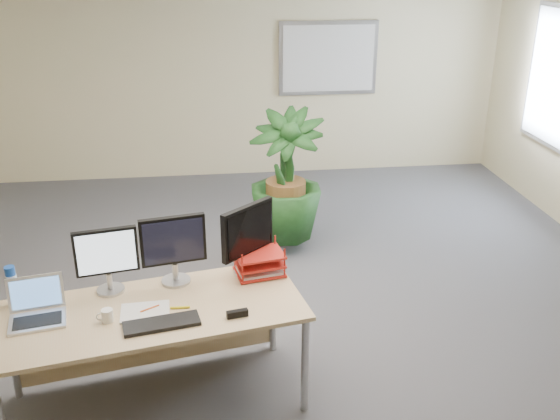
{
  "coord_description": "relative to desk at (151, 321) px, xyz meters",
  "views": [
    {
      "loc": [
        -0.43,
        -4.16,
        2.89
      ],
      "look_at": [
        0.12,
        0.35,
        0.97
      ],
      "focal_mm": 40.0,
      "sensor_mm": 36.0,
      "label": 1
    }
  ],
  "objects": [
    {
      "name": "monitor_left",
      "position": [
        -0.27,
        0.16,
        0.42
      ],
      "size": [
        0.41,
        0.19,
        0.46
      ],
      "color": "#AEAEB3",
      "rests_on": "desk"
    },
    {
      "name": "window",
      "position": [
        4.32,
        2.84,
        0.96
      ],
      "size": [
        0.04,
        1.3,
        1.55
      ],
      "color": "#A0A0A5",
      "rests_on": "right_wall"
    },
    {
      "name": "letter_tray",
      "position": [
        0.75,
        0.28,
        0.23
      ],
      "size": [
        0.37,
        0.31,
        0.16
      ],
      "color": "red",
      "rests_on": "desk"
    },
    {
      "name": "laptop",
      "position": [
        -0.68,
        -0.12,
        0.22
      ],
      "size": [
        0.39,
        0.35,
        0.24
      ],
      "color": "silver",
      "rests_on": "desk"
    },
    {
      "name": "floor_plant",
      "position": [
        1.19,
        2.14,
        0.16
      ],
      "size": [
        1.07,
        1.07,
        1.5
      ],
      "primitive_type": "imported",
      "rotation": [
        0.0,
        0.0,
        -0.35
      ],
      "color": "#143815",
      "rests_on": "floor"
    },
    {
      "name": "spiral_notebook",
      "position": [
        -0.02,
        -0.14,
        0.16
      ],
      "size": [
        0.32,
        0.24,
        0.01
      ],
      "primitive_type": "cube",
      "rotation": [
        0.0,
        0.0,
        0.05
      ],
      "color": "silver",
      "rests_on": "desk"
    },
    {
      "name": "whiteboard",
      "position": [
        2.05,
        4.51,
        0.96
      ],
      "size": [
        1.3,
        0.04,
        0.95
      ],
      "color": "#A0A0A5",
      "rests_on": "back_wall"
    },
    {
      "name": "stapler",
      "position": [
        0.56,
        -0.26,
        0.18
      ],
      "size": [
        0.14,
        0.06,
        0.05
      ],
      "primitive_type": "cube",
      "rotation": [
        0.0,
        0.0,
        0.19
      ],
      "color": "black",
      "rests_on": "desk"
    },
    {
      "name": "coffee_mug",
      "position": [
        -0.24,
        -0.21,
        0.2
      ],
      "size": [
        0.11,
        0.07,
        0.08
      ],
      "color": "white",
      "rests_on": "desk"
    },
    {
      "name": "monitor_dark",
      "position": [
        0.68,
        0.3,
        0.45
      ],
      "size": [
        0.38,
        0.34,
        0.52
      ],
      "color": "#AEAEB3",
      "rests_on": "desk"
    },
    {
      "name": "water_bottle",
      "position": [
        -0.86,
        0.06,
        0.29
      ],
      "size": [
        0.07,
        0.07,
        0.27
      ],
      "color": "white",
      "rests_on": "desk"
    },
    {
      "name": "orange_pen",
      "position": [
        0.01,
        -0.12,
        0.18
      ],
      "size": [
        0.12,
        0.08,
        0.01
      ],
      "primitive_type": "cylinder",
      "rotation": [
        0.0,
        1.57,
        0.54
      ],
      "color": "orange",
      "rests_on": "spiral_notebook"
    },
    {
      "name": "yellow_highlighter",
      "position": [
        0.2,
        -0.12,
        0.17
      ],
      "size": [
        0.13,
        0.02,
        0.02
      ],
      "primitive_type": "cylinder",
      "rotation": [
        0.0,
        1.57,
        -0.02
      ],
      "color": "yellow",
      "rests_on": "desk"
    },
    {
      "name": "floor",
      "position": [
        0.85,
        0.54,
        -0.59
      ],
      "size": [
        8.0,
        8.0,
        0.0
      ],
      "primitive_type": "plane",
      "color": "#414145",
      "rests_on": "ground"
    },
    {
      "name": "monitor_right",
      "position": [
        0.17,
        0.23,
        0.44
      ],
      "size": [
        0.44,
        0.2,
        0.49
      ],
      "color": "#AEAEB3",
      "rests_on": "desk"
    },
    {
      "name": "desk",
      "position": [
        0.0,
        0.0,
        0.0
      ],
      "size": [
        2.07,
        1.17,
        0.75
      ],
      "color": "tan",
      "rests_on": "floor"
    },
    {
      "name": "back_wall",
      "position": [
        0.85,
        4.54,
        0.76
      ],
      "size": [
        7.0,
        0.04,
        2.7
      ],
      "primitive_type": "cube",
      "color": "beige",
      "rests_on": "floor"
    },
    {
      "name": "keyboard",
      "position": [
        0.1,
        -0.3,
        0.17
      ],
      "size": [
        0.49,
        0.24,
        0.03
      ],
      "primitive_type": "cube",
      "rotation": [
        0.0,
        0.0,
        0.19
      ],
      "color": "black",
      "rests_on": "desk"
    }
  ]
}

